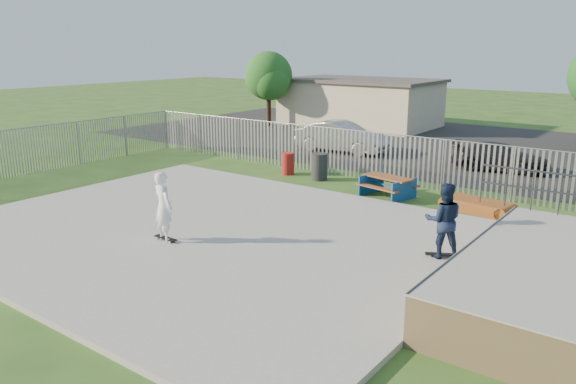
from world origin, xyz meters
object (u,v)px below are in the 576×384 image
Objects in this scene: trash_bin_grey at (319,167)px; picnic_table at (387,186)px; trash_bin_red at (288,164)px; car_silver at (341,137)px; car_dark at (501,157)px; skater_white at (164,207)px; tree_left at (268,76)px; funbox at (477,206)px; skater_navy at (443,220)px.

picnic_table is at bearing -12.00° from trash_bin_grey.
trash_bin_red is 5.86m from car_silver.
car_dark is 2.13× the size of skater_white.
car_dark is 18.16m from tree_left.
car_dark is at bearing 40.73° from trash_bin_red.
car_silver is 2.45× the size of skater_white.
trash_bin_grey is 0.27× the size of car_dark.
funbox is 1.08× the size of skater_navy.
car_dark reaches higher than trash_bin_grey.
skater_navy is (10.11, -11.58, 0.32)m from car_silver.
car_dark is 0.83× the size of tree_left.
picnic_table is 0.50× the size of car_dark.
trash_bin_red is 0.20× the size of car_silver.
car_silver reaches higher than picnic_table.
car_silver is (-0.83, 5.79, 0.34)m from trash_bin_red.
tree_left is at bearing 131.71° from trash_bin_red.
picnic_table is 6.50m from skater_navy.
tree_left is at bearing 153.26° from picnic_table.
skater_white reaches higher than picnic_table.
trash_bin_grey is at bearing -177.61° from funbox.
skater_white is at bearing -58.31° from tree_left.
car_dark is at bearing -94.25° from skater_white.
tree_left reaches higher than trash_bin_red.
car_silver is at bearing -77.68° from skater_navy.
picnic_table is 0.99× the size of funbox.
picnic_table is 8.83m from skater_white.
skater_navy is 7.50m from skater_white.
skater_navy is (0.76, -5.07, 0.93)m from funbox.
car_dark is at bearing 85.62° from picnic_table.
tree_left reaches higher than car_dark.
skater_white is (12.63, -20.46, -2.26)m from tree_left.
car_silver is 15.37m from skater_navy.
trash_bin_red is (-8.51, 0.71, 0.27)m from funbox.
funbox is at bearing -5.59° from trash_bin_grey.
car_silver reaches higher than car_dark.
tree_left is (-10.04, 11.26, 2.92)m from trash_bin_red.
skater_navy reaches higher than car_dark.
skater_white is (0.92, -9.16, 0.58)m from trash_bin_grey.
trash_bin_red is 0.19× the size of tree_left.
skater_navy is at bearing -39.07° from picnic_table.
funbox is 2.27× the size of trash_bin_red.
trash_bin_grey is 9.22m from skater_white.
picnic_table is 1.07× the size of skater_white.
trash_bin_grey is 16.52m from tree_left.
funbox is 5.21m from skater_navy.
tree_left reaches higher than trash_bin_grey.
picnic_table is 2.24× the size of trash_bin_red.
tree_left is 2.57× the size of skater_white.
trash_bin_red is at bearing -176.11° from car_silver.
car_dark is at bearing 48.49° from trash_bin_grey.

